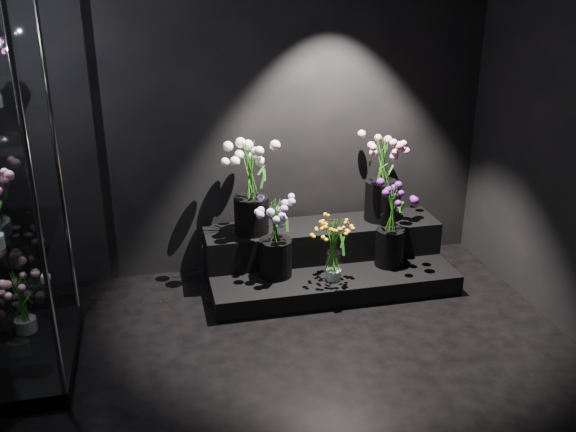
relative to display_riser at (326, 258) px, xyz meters
name	(u,v)px	position (x,y,z in m)	size (l,w,h in m)	color
floor	(305,412)	(-0.58, -1.61, -0.18)	(4.00, 4.00, 0.00)	black
wall_back	(245,104)	(-0.58, 0.39, 1.22)	(4.00, 4.00, 0.00)	black
display_riser	(326,258)	(0.00, 0.00, 0.00)	(1.94, 0.86, 0.43)	black
bouquet_orange_bells	(334,247)	(-0.04, -0.34, 0.26)	(0.25, 0.25, 0.53)	white
bouquet_lilac	(275,234)	(-0.45, -0.17, 0.33)	(0.44, 0.44, 0.63)	black
bouquet_purple	(391,222)	(0.47, -0.19, 0.35)	(0.31, 0.31, 0.68)	black
bouquet_cream_roses	(251,182)	(-0.59, 0.09, 0.67)	(0.45, 0.45, 0.75)	black
bouquet_pink_roses	(382,173)	(0.50, 0.13, 0.66)	(0.49, 0.49, 0.71)	black
bouquet_case_base_pink	(22,300)	(-2.25, -0.51, 0.17)	(0.40, 0.40, 0.45)	white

